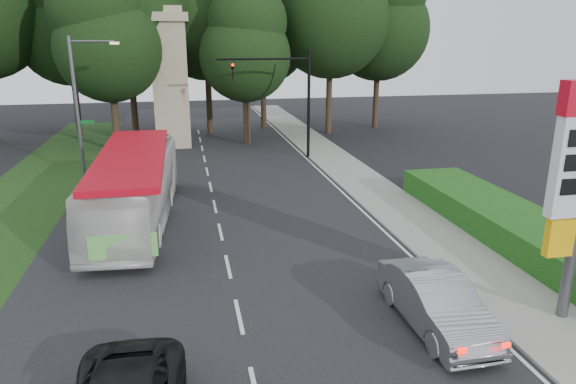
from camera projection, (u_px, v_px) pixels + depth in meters
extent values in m
cube|color=black|center=(219.00, 224.00, 22.57)|extent=(14.00, 80.00, 0.02)
cube|color=gray|center=(399.00, 211.00, 24.20)|extent=(3.00, 80.00, 0.12)
cube|color=#193814|center=(24.00, 197.00, 26.36)|extent=(5.00, 50.00, 0.02)
cube|color=#174F15|center=(509.00, 224.00, 20.87)|extent=(3.00, 14.00, 1.20)
cylinder|color=#59595E|center=(569.00, 269.00, 14.51)|extent=(0.32, 0.32, 3.20)
cube|color=#F0B00C|center=(575.00, 236.00, 14.22)|extent=(1.80, 0.25, 1.10)
cylinder|color=black|center=(309.00, 105.00, 34.15)|extent=(0.20, 0.20, 7.20)
cylinder|color=black|center=(264.00, 59.00, 32.71)|extent=(6.00, 0.14, 0.14)
imported|color=black|center=(232.00, 63.00, 32.40)|extent=(0.18, 0.22, 1.10)
sphere|color=#FF0C05|center=(233.00, 65.00, 32.28)|extent=(0.18, 0.18, 0.18)
cylinder|color=#59595E|center=(77.00, 108.00, 29.42)|extent=(0.20, 0.20, 8.00)
cylinder|color=#59595E|center=(92.00, 41.00, 28.59)|extent=(2.40, 0.12, 0.12)
cube|color=#FFE599|center=(114.00, 43.00, 28.85)|extent=(0.50, 0.22, 0.14)
cube|color=#0C591E|center=(87.00, 122.00, 29.73)|extent=(0.85, 0.04, 0.22)
cube|color=#0C591E|center=(81.00, 126.00, 30.15)|extent=(0.04, 0.85, 0.22)
cube|color=tan|center=(171.00, 86.00, 37.78)|extent=(2.50, 2.50, 9.00)
cube|color=tan|center=(166.00, 17.00, 36.40)|extent=(3.00, 3.00, 0.60)
cube|color=tan|center=(166.00, 10.00, 36.26)|extent=(2.20, 2.20, 0.50)
cylinder|color=#2D2116|center=(77.00, 102.00, 43.32)|extent=(0.50, 0.50, 5.40)
sphere|color=black|center=(68.00, 33.00, 41.73)|extent=(8.40, 8.40, 8.40)
cylinder|color=#2D2116|center=(133.00, 100.00, 40.38)|extent=(0.50, 0.50, 6.48)
sphere|color=black|center=(126.00, 10.00, 38.47)|extent=(10.08, 10.08, 10.08)
cylinder|color=#2D2116|center=(209.00, 98.00, 43.49)|extent=(0.50, 0.50, 5.94)
sphere|color=black|center=(206.00, 23.00, 41.74)|extent=(9.24, 9.24, 9.24)
cylinder|color=#2D2116|center=(263.00, 99.00, 46.44)|extent=(0.50, 0.50, 5.22)
sphere|color=black|center=(263.00, 37.00, 44.90)|extent=(8.12, 8.12, 8.12)
sphere|color=black|center=(262.00, 2.00, 44.07)|extent=(6.96, 6.96, 6.96)
cylinder|color=#2D2116|center=(329.00, 97.00, 43.52)|extent=(0.50, 0.50, 6.12)
sphere|color=black|center=(331.00, 19.00, 41.72)|extent=(9.52, 9.52, 9.52)
cylinder|color=#2D2116|center=(376.00, 97.00, 46.44)|extent=(0.50, 0.50, 5.58)
sphere|color=black|center=(379.00, 30.00, 44.80)|extent=(8.68, 8.68, 8.68)
cylinder|color=#2D2116|center=(115.00, 119.00, 36.69)|extent=(0.50, 0.50, 4.68)
sphere|color=black|center=(109.00, 49.00, 35.31)|extent=(7.28, 7.28, 7.28)
sphere|color=black|center=(105.00, 9.00, 34.56)|extent=(6.24, 6.24, 6.24)
cylinder|color=#2D2116|center=(247.00, 116.00, 39.05)|extent=(0.50, 0.50, 4.32)
sphere|color=black|center=(245.00, 56.00, 37.77)|extent=(6.72, 6.72, 6.72)
sphere|color=black|center=(244.00, 22.00, 37.08)|extent=(5.76, 5.76, 5.76)
imported|color=silver|center=(135.00, 188.00, 22.34)|extent=(3.49, 11.54, 3.17)
imported|color=#A8AAAF|center=(436.00, 302.00, 14.35)|extent=(1.73, 4.74, 1.55)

